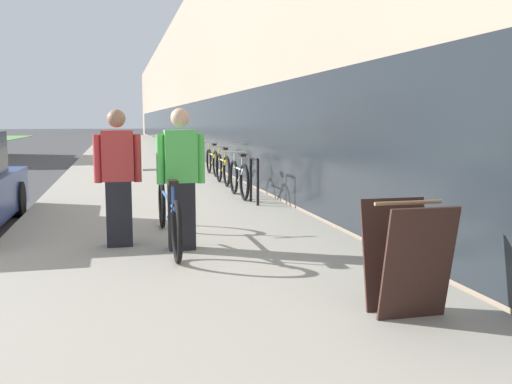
# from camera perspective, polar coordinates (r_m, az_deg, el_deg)

# --- Properties ---
(sidewalk_slab) EXTENTS (4.47, 70.00, 0.12)m
(sidewalk_slab) POSITION_cam_1_polar(r_m,az_deg,el_deg) (25.51, -12.03, 3.50)
(sidewalk_slab) COLOR gray
(sidewalk_slab) RESTS_ON ground
(storefront_facade) EXTENTS (10.01, 70.00, 6.85)m
(storefront_facade) POSITION_cam_1_polar(r_m,az_deg,el_deg) (34.44, -0.23, 10.16)
(storefront_facade) COLOR gray
(storefront_facade) RESTS_ON ground
(tandem_bicycle) EXTENTS (0.52, 2.75, 0.86)m
(tandem_bicycle) POSITION_cam_1_polar(r_m,az_deg,el_deg) (7.09, -8.75, -2.17)
(tandem_bicycle) COLOR black
(tandem_bicycle) RESTS_ON sidewalk_slab
(person_rider) EXTENTS (0.56, 0.22, 1.65)m
(person_rider) POSITION_cam_1_polar(r_m,az_deg,el_deg) (6.69, -7.51, 1.27)
(person_rider) COLOR black
(person_rider) RESTS_ON sidewalk_slab
(person_bystander) EXTENTS (0.56, 0.22, 1.64)m
(person_bystander) POSITION_cam_1_polar(r_m,az_deg,el_deg) (7.01, -13.63, 1.36)
(person_bystander) COLOR black
(person_bystander) RESTS_ON sidewalk_slab
(bike_rack_hoop) EXTENTS (0.05, 0.60, 0.84)m
(bike_rack_hoop) POSITION_cam_1_polar(r_m,az_deg,el_deg) (10.38, -0.18, 1.67)
(bike_rack_hoop) COLOR black
(bike_rack_hoop) RESTS_ON sidewalk_slab
(cruiser_bike_nearest) EXTENTS (0.52, 1.71, 0.88)m
(cruiser_bike_nearest) POSITION_cam_1_polar(r_m,az_deg,el_deg) (11.25, -1.72, 1.38)
(cruiser_bike_nearest) COLOR black
(cruiser_bike_nearest) RESTS_ON sidewalk_slab
(cruiser_bike_middle) EXTENTS (0.52, 1.73, 0.90)m
(cruiser_bike_middle) POSITION_cam_1_polar(r_m,az_deg,el_deg) (13.54, -3.35, 2.37)
(cruiser_bike_middle) COLOR black
(cruiser_bike_middle) RESTS_ON sidewalk_slab
(cruiser_bike_farthest) EXTENTS (0.52, 1.82, 0.89)m
(cruiser_bike_farthest) POSITION_cam_1_polar(r_m,az_deg,el_deg) (15.91, -4.41, 3.07)
(cruiser_bike_farthest) COLOR black
(cruiser_bike_farthest) RESTS_ON sidewalk_slab
(sandwich_board_sign) EXTENTS (0.56, 0.56, 0.90)m
(sandwich_board_sign) POSITION_cam_1_polar(r_m,az_deg,el_deg) (4.61, 14.81, -6.36)
(sandwich_board_sign) COLOR #331E19
(sandwich_board_sign) RESTS_ON sidewalk_slab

